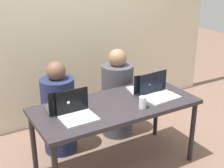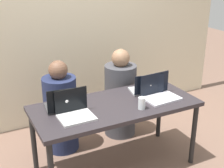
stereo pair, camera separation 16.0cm
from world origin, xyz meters
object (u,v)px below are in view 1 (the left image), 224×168
Objects in this scene: person_on_right at (117,97)px; laptop_front_left at (77,112)px; laptop_back_left at (65,105)px; laptop_front_right at (158,92)px; laptop_back_right at (145,87)px; water_glass_right at (143,103)px; person_on_left at (59,113)px.

laptop_front_left is (-0.80, -0.64, 0.29)m from person_on_right.
person_on_right is at bearing 38.04° from laptop_front_left.
laptop_back_left is 1.01× the size of laptop_front_right.
laptop_back_right is 0.17m from laptop_front_right.
person_on_left is at bearing 124.59° from water_glass_right.
laptop_back_left is at bearing 39.73° from person_on_right.
laptop_back_right is at bearing 98.65° from laptop_front_right.
laptop_back_left is at bearing 153.92° from water_glass_right.
person_on_left reaches higher than water_glass_right.
laptop_front_right reaches higher than water_glass_right.
person_on_left is at bearing 10.45° from person_on_right.
person_on_left is 2.85× the size of laptop_back_left.
person_on_right reaches higher than laptop_back_left.
laptop_front_right is (0.09, -0.64, 0.29)m from person_on_right.
person_on_left is 0.56m from laptop_back_left.
laptop_back_right is at bearing 152.98° from person_on_left.
person_on_right is 0.55m from laptop_back_right.
person_on_left reaches higher than laptop_front_right.
laptop_back_right is at bearing -173.70° from laptop_back_left.
laptop_back_left is (-0.88, 0.01, 0.00)m from laptop_back_right.
laptop_front_left reaches higher than laptop_back_left.
person_on_left reaches higher than laptop_back_right.
person_on_right is at bearing 93.94° from laptop_front_right.
person_on_left is at bearing -18.69° from laptop_back_right.
person_on_left is at bearing 83.34° from laptop_front_left.
person_on_right is at bearing -175.96° from person_on_left.
laptop_back_right is at bearing 50.72° from water_glass_right.
person_on_right is 2.98× the size of laptop_front_right.
water_glass_right is at bearing 128.62° from person_on_left.
laptop_back_left is 0.94m from laptop_front_right.
laptop_front_right is at bearing 114.91° from laptop_back_right.
laptop_back_left reaches higher than water_glass_right.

